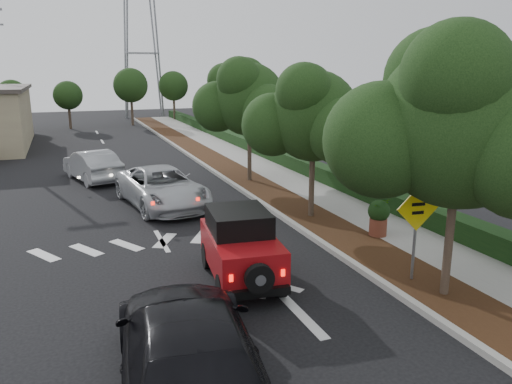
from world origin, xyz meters
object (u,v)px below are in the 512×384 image
silver_suv_ahead (162,187)px  speed_hump_sign (417,220)px  red_jeep (239,245)px  black_suv_oncoming (188,350)px

silver_suv_ahead → speed_hump_sign: (4.57, -9.74, 0.93)m
red_jeep → speed_hump_sign: bearing=-18.9°
red_jeep → speed_hump_sign: speed_hump_sign is taller
red_jeep → silver_suv_ahead: (-0.55, 7.84, -0.17)m
red_jeep → silver_suv_ahead: 7.86m
red_jeep → silver_suv_ahead: red_jeep is taller
silver_suv_ahead → speed_hump_sign: size_ratio=2.26×
red_jeep → silver_suv_ahead: bearing=100.3°
black_suv_oncoming → speed_hump_sign: 6.86m
red_jeep → speed_hump_sign: 4.51m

